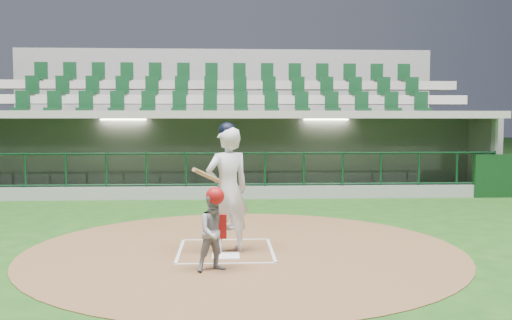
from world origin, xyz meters
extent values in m
plane|color=#1A4313|center=(0.00, 0.00, 0.00)|extent=(120.00, 120.00, 0.00)
cylinder|color=brown|center=(0.30, -0.20, 0.01)|extent=(7.20, 7.20, 0.01)
cube|color=white|center=(0.00, -0.70, 0.02)|extent=(0.43, 0.43, 0.02)
cube|color=white|center=(-0.75, -0.30, 0.02)|extent=(0.05, 1.80, 0.01)
cube|color=white|center=(0.75, -0.30, 0.02)|extent=(0.05, 1.80, 0.01)
cube|color=white|center=(0.00, 0.55, 0.02)|extent=(1.55, 0.05, 0.01)
cube|color=white|center=(0.00, -1.15, 0.02)|extent=(1.55, 0.05, 0.01)
cube|color=gray|center=(0.00, 7.50, -0.55)|extent=(15.00, 3.00, 0.10)
cube|color=slate|center=(0.00, 9.10, 0.85)|extent=(15.00, 0.20, 2.70)
cube|color=#A29B90|center=(0.00, 8.98, 1.10)|extent=(13.50, 0.04, 0.90)
cube|color=gray|center=(7.50, 7.50, 0.85)|extent=(0.20, 3.00, 2.70)
cube|color=gray|center=(0.00, 7.25, 2.30)|extent=(15.40, 3.50, 0.20)
cube|color=gray|center=(0.00, 5.95, 0.15)|extent=(15.00, 0.15, 0.40)
cube|color=black|center=(0.00, 5.95, 1.73)|extent=(15.00, 0.01, 0.95)
cube|color=brown|center=(0.00, 8.55, -0.28)|extent=(12.75, 0.40, 0.45)
cube|color=white|center=(-3.00, 7.50, 2.17)|extent=(1.30, 0.35, 0.04)
cube|color=white|center=(3.00, 7.50, 2.17)|extent=(1.30, 0.35, 0.04)
cube|color=black|center=(7.80, 5.90, 0.60)|extent=(1.80, 0.18, 1.20)
imported|color=#A71512|center=(-4.41, 8.47, 0.34)|extent=(1.22, 0.89, 1.69)
imported|color=#A41711|center=(-2.23, 8.37, 0.43)|extent=(1.16, 0.71, 1.85)
imported|color=#A61115|center=(1.57, 8.52, 0.29)|extent=(0.91, 0.77, 1.58)
imported|color=#9C1710|center=(5.20, 8.52, 0.30)|extent=(1.51, 0.58, 1.60)
cube|color=slate|center=(0.00, 10.75, 1.15)|extent=(17.00, 6.50, 2.50)
cube|color=gray|center=(0.00, 9.25, 2.30)|extent=(16.60, 0.95, 0.30)
cube|color=#ACA99C|center=(0.00, 10.20, 2.85)|extent=(16.60, 0.95, 0.30)
cube|color=#9B958C|center=(0.00, 11.15, 3.40)|extent=(16.60, 0.95, 0.30)
cube|color=gray|center=(0.00, 14.10, 2.53)|extent=(17.00, 0.25, 5.05)
imported|color=white|center=(0.03, -0.37, 1.02)|extent=(0.87, 0.75, 2.03)
sphere|color=black|center=(0.03, -0.37, 1.98)|extent=(0.28, 0.28, 0.28)
cylinder|color=#A97E4D|center=(-0.22, -0.62, 1.25)|extent=(0.58, 0.79, 0.39)
imported|color=gray|center=(-0.15, -1.53, 0.57)|extent=(0.66, 0.59, 1.12)
sphere|color=#AB1213|center=(-0.15, -1.53, 1.08)|extent=(0.26, 0.26, 0.26)
cube|color=#A61311|center=(-0.15, -1.38, 0.62)|extent=(0.32, 0.10, 0.35)
camera|label=1|loc=(0.01, -9.52, 2.15)|focal=40.00mm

